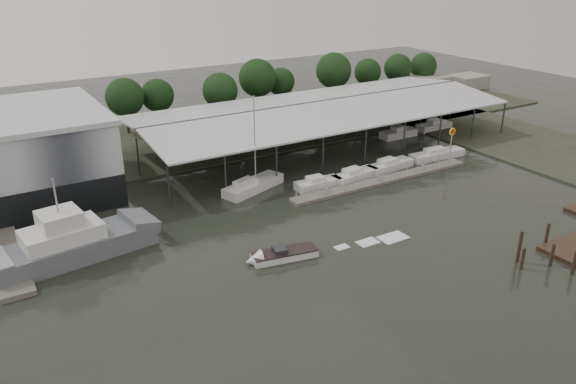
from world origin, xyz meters
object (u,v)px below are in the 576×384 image
white_sailboat (253,186)px  shell_fuel_sign (452,139)px  speedboat_underway (279,256)px  grey_trawler (75,242)px

white_sailboat → shell_fuel_sign: bearing=-32.6°
shell_fuel_sign → white_sailboat: (-28.13, 6.35, -3.28)m
shell_fuel_sign → speedboat_underway: 35.96m
grey_trawler → speedboat_underway: size_ratio=0.92×
white_sailboat → speedboat_underway: bearing=-129.6°
shell_fuel_sign → speedboat_underway: shell_fuel_sign is taller
shell_fuel_sign → grey_trawler: grey_trawler is taller
shell_fuel_sign → white_sailboat: 29.02m
shell_fuel_sign → white_sailboat: size_ratio=0.45×
grey_trawler → white_sailboat: 23.69m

